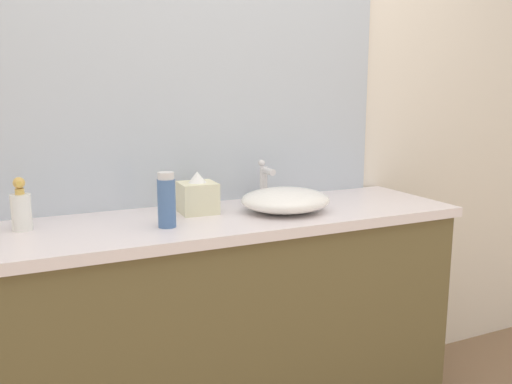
{
  "coord_description": "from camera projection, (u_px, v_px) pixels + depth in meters",
  "views": [
    {
      "loc": [
        -0.71,
        -1.29,
        1.35
      ],
      "look_at": [
        0.08,
        0.41,
        0.99
      ],
      "focal_mm": 37.32,
      "sensor_mm": 36.0,
      "label": 1
    }
  ],
  "objects": [
    {
      "name": "soap_dispenser",
      "position": [
        21.0,
        209.0,
        1.69
      ],
      "size": [
        0.06,
        0.06,
        0.17
      ],
      "color": "white",
      "rests_on": "vanity_counter"
    },
    {
      "name": "faucet",
      "position": [
        265.0,
        179.0,
        2.11
      ],
      "size": [
        0.03,
        0.11,
        0.17
      ],
      "color": "silver",
      "rests_on": "vanity_counter"
    },
    {
      "name": "vanity_counter",
      "position": [
        226.0,
        334.0,
        1.98
      ],
      "size": [
        1.76,
        0.52,
        0.91
      ],
      "color": "brown",
      "rests_on": "ground"
    },
    {
      "name": "bathroom_wall_rear",
      "position": [
        203.0,
        104.0,
        2.1
      ],
      "size": [
        6.0,
        0.06,
        2.6
      ],
      "primitive_type": "cube",
      "color": "silver",
      "rests_on": "ground"
    },
    {
      "name": "sink_basin",
      "position": [
        285.0,
        200.0,
        1.96
      ],
      "size": [
        0.33,
        0.31,
        0.08
      ],
      "primitive_type": "ellipsoid",
      "color": "white",
      "rests_on": "vanity_counter"
    },
    {
      "name": "lotion_bottle",
      "position": [
        167.0,
        200.0,
        1.72
      ],
      "size": [
        0.06,
        0.06,
        0.18
      ],
      "color": "#47699C",
      "rests_on": "vanity_counter"
    },
    {
      "name": "tissue_box",
      "position": [
        198.0,
        195.0,
        1.93
      ],
      "size": [
        0.14,
        0.14,
        0.15
      ],
      "color": "beige",
      "rests_on": "vanity_counter"
    },
    {
      "name": "wall_mirror_panel",
      "position": [
        198.0,
        57.0,
        2.02
      ],
      "size": [
        1.57,
        0.01,
        1.13
      ],
      "primitive_type": "cube",
      "color": "#B2BCC6",
      "rests_on": "vanity_counter"
    }
  ]
}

